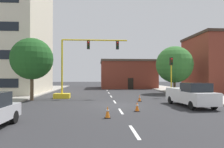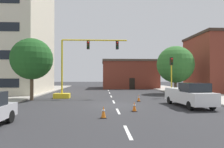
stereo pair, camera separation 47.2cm
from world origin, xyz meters
The scene contains 18 objects.
ground_plane centered at (0.00, 0.00, 0.00)m, with size 160.00×160.00×0.00m, color #2D2D30.
sidewalk_left centered at (-12.04, 8.00, 0.07)m, with size 6.00×56.00×0.14m, color #9E998E.
sidewalk_right centered at (12.04, 8.00, 0.07)m, with size 6.00×56.00×0.14m, color #B2ADA3.
lane_stripe_seg_1 centered at (0.00, -8.50, 0.00)m, with size 0.16×2.40×0.01m, color silver.
lane_stripe_seg_2 centered at (0.00, -3.00, 0.00)m, with size 0.16×2.40×0.01m, color silver.
lane_stripe_seg_3 centered at (0.00, 2.50, 0.00)m, with size 0.16×2.40×0.01m, color silver.
lane_stripe_seg_4 centered at (0.00, 8.00, 0.00)m, with size 0.16×2.40×0.01m, color silver.
lane_stripe_seg_5 centered at (0.00, 13.50, 0.00)m, with size 0.16×2.40×0.01m, color silver.
lane_stripe_seg_6 centered at (0.00, 19.00, 0.00)m, with size 0.16×2.40×0.01m, color silver.
building_brick_center centered at (4.77, 27.31, 3.00)m, with size 11.65×10.22×5.97m.
traffic_signal_gantry centered at (-4.73, 6.26, 2.21)m, with size 8.45×1.20×6.83m.
traffic_light_pole_right centered at (7.14, 6.33, 3.53)m, with size 0.32×0.47×4.80m.
tree_left_near centered at (-8.53, 4.23, 4.34)m, with size 4.34×4.34×6.53m.
tree_right_mid centered at (9.46, 11.41, 4.24)m, with size 5.31×5.31×6.91m.
pickup_truck_white centered at (6.09, -1.02, 0.97)m, with size 2.44×5.55×1.99m.
traffic_cone_roadside_a centered at (-1.07, -5.38, 0.36)m, with size 0.36×0.36×0.74m.
traffic_cone_roadside_b centered at (1.16, -3.15, 0.34)m, with size 0.36×0.36×0.70m.
traffic_cone_roadside_c centered at (2.52, 2.61, 0.33)m, with size 0.36×0.36×0.68m.
Camera 2 is at (-1.17, -17.73, 2.50)m, focal length 32.92 mm.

